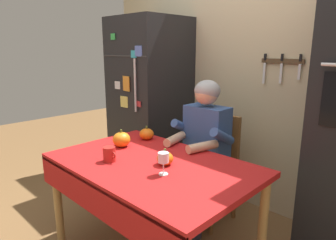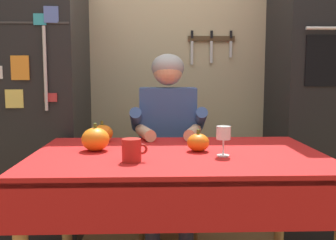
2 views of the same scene
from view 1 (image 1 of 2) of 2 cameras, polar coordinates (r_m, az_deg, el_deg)
The scene contains 10 objects.
back_wall_assembly at distance 2.88m, azimuth 16.31°, elevation 9.23°, with size 3.70×0.13×2.60m.
refrigerator at distance 3.24m, azimuth -3.39°, elevation 3.01°, with size 0.68×0.71×1.80m.
dining_table at distance 2.06m, azimuth -3.58°, elevation -10.32°, with size 1.40×0.90×0.74m.
chair_behind_person at distance 2.68m, azimuth 8.79°, elevation -7.99°, with size 0.40×0.40×0.93m.
seated_person at distance 2.47m, azimuth 6.41°, elevation -4.30°, with size 0.47×0.55×1.25m.
coffee_mug at distance 2.07m, azimuth -11.14°, elevation -6.44°, with size 0.11×0.08×0.10m.
wine_glass at distance 1.81m, azimuth -0.90°, elevation -7.43°, with size 0.07×0.07×0.14m.
pumpkin_large at distance 2.35m, azimuth -8.89°, elevation -3.70°, with size 0.14×0.14×0.14m.
pumpkin_medium at distance 1.97m, azimuth -0.59°, elevation -7.35°, with size 0.11×0.11×0.11m.
pumpkin_small at distance 2.52m, azimuth -4.11°, elevation -2.68°, with size 0.12×0.12×0.12m.
Camera 1 is at (1.40, -1.18, 1.49)m, focal length 31.86 mm.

